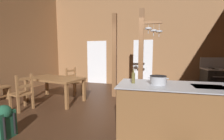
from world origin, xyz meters
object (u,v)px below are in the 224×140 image
at_px(kitchen_island, 178,110).
at_px(ladderback_chair_near_window, 74,82).
at_px(backpack, 4,121).
at_px(bottle_tall_on_counter, 133,78).
at_px(ladderback_chair_by_post, 22,93).
at_px(stove_range, 220,81).
at_px(stockpot_on_counter, 158,80).
at_px(dining_table, 55,80).
at_px(mixing_bowl_on_counter, 161,81).

height_order(kitchen_island, ladderback_chair_near_window, ladderback_chair_near_window).
bearing_deg(backpack, bottle_tall_on_counter, 24.63).
height_order(ladderback_chair_by_post, backpack, ladderback_chair_by_post).
bearing_deg(ladderback_chair_by_post, ladderback_chair_near_window, 77.30).
xyz_separation_m(stove_range, ladderback_chair_by_post, (-5.44, -3.30, -0.03)).
xyz_separation_m(ladderback_chair_near_window, bottle_tall_on_counter, (2.53, -2.00, 0.58)).
relative_size(ladderback_chair_by_post, bottle_tall_on_counter, 3.58).
distance_m(kitchen_island, backpack, 3.10).
height_order(stove_range, stockpot_on_counter, stove_range).
bearing_deg(bottle_tall_on_counter, ladderback_chair_by_post, 176.43).
bearing_deg(kitchen_island, bottle_tall_on_counter, -174.72).
distance_m(stove_range, ladderback_chair_near_window, 5.25).
bearing_deg(dining_table, mixing_bowl_on_counter, -14.51).
distance_m(kitchen_island, ladderback_chair_by_post, 3.76).
xyz_separation_m(stove_range, backpack, (-4.60, -4.45, -0.17)).
xyz_separation_m(backpack, mixing_bowl_on_counter, (2.61, 1.23, 0.65)).
bearing_deg(stockpot_on_counter, ladderback_chair_by_post, 177.50).
xyz_separation_m(kitchen_island, bottle_tall_on_counter, (-0.81, -0.08, 0.57)).
height_order(kitchen_island, mixing_bowl_on_counter, mixing_bowl_on_counter).
height_order(mixing_bowl_on_counter, bottle_tall_on_counter, bottle_tall_on_counter).
bearing_deg(bottle_tall_on_counter, kitchen_island, 5.28).
bearing_deg(dining_table, backpack, -76.43).
distance_m(stockpot_on_counter, mixing_bowl_on_counter, 0.24).
height_order(ladderback_chair_by_post, bottle_tall_on_counter, bottle_tall_on_counter).
xyz_separation_m(ladderback_chair_by_post, backpack, (0.83, -1.15, -0.14)).
relative_size(ladderback_chair_near_window, mixing_bowl_on_counter, 4.88).
height_order(dining_table, backpack, dining_table).
bearing_deg(mixing_bowl_on_counter, bottle_tall_on_counter, -152.82).
bearing_deg(backpack, stockpot_on_counter, 21.41).
bearing_deg(stockpot_on_counter, bottle_tall_on_counter, -175.44).
relative_size(kitchen_island, ladderback_chair_near_window, 2.34).
distance_m(dining_table, ladderback_chair_near_window, 0.96).
height_order(kitchen_island, dining_table, kitchen_island).
relative_size(kitchen_island, mixing_bowl_on_counter, 11.42).
height_order(stove_range, ladderback_chair_near_window, stove_range).
xyz_separation_m(dining_table, bottle_tall_on_counter, (2.60, -1.06, 0.38)).
bearing_deg(bottle_tall_on_counter, mixing_bowl_on_counter, 27.18).
height_order(ladderback_chair_near_window, stockpot_on_counter, stockpot_on_counter).
distance_m(ladderback_chair_near_window, backpack, 3.00).
relative_size(stockpot_on_counter, mixing_bowl_on_counter, 1.87).
bearing_deg(kitchen_island, stockpot_on_counter, -173.84).
distance_m(stove_range, mixing_bowl_on_counter, 3.82).
relative_size(dining_table, mixing_bowl_on_counter, 9.26).
xyz_separation_m(kitchen_island, dining_table, (-3.41, 0.99, 0.19)).
xyz_separation_m(stove_range, ladderback_chair_near_window, (-5.03, -1.49, -0.03)).
bearing_deg(dining_table, ladderback_chair_by_post, -111.42).
bearing_deg(kitchen_island, mixing_bowl_on_counter, 149.16).
distance_m(dining_table, ladderback_chair_by_post, 0.96).
xyz_separation_m(backpack, bottle_tall_on_counter, (2.11, 0.97, 0.72)).
bearing_deg(ladderback_chair_near_window, backpack, -81.84).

